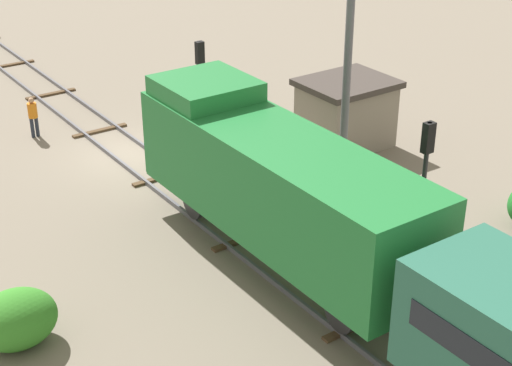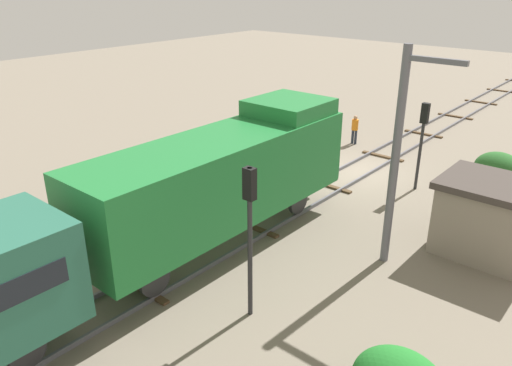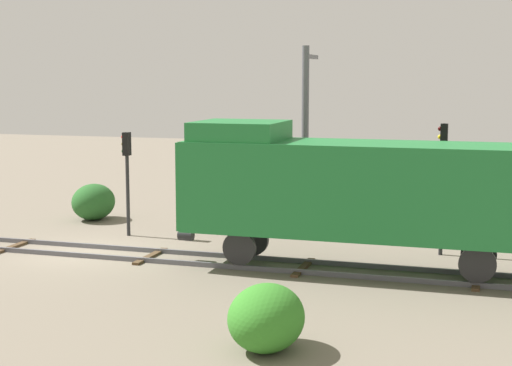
# 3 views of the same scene
# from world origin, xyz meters

# --- Properties ---
(ground_plane) EXTENTS (97.80, 97.80, 0.00)m
(ground_plane) POSITION_xyz_m (0.00, 0.00, 0.00)
(ground_plane) COLOR #756B5B
(railway_track) EXTENTS (2.40, 65.20, 0.16)m
(railway_track) POSITION_xyz_m (0.00, 0.00, 0.07)
(railway_track) COLOR #595960
(railway_track) RESTS_ON ground
(locomotive) EXTENTS (2.90, 11.60, 4.60)m
(locomotive) POSITION_xyz_m (0.00, 9.67, 2.77)
(locomotive) COLOR #1E7233
(locomotive) RESTS_ON railway_track
(traffic_signal_near) EXTENTS (0.32, 0.34, 4.06)m
(traffic_signal_near) POSITION_xyz_m (-3.20, 0.29, 2.83)
(traffic_signal_near) COLOR #262628
(traffic_signal_near) RESTS_ON ground
(traffic_signal_mid) EXTENTS (0.32, 0.34, 4.60)m
(traffic_signal_mid) POSITION_xyz_m (-3.40, 12.25, 3.18)
(traffic_signal_mid) COLOR #262628
(traffic_signal_mid) RESTS_ON ground
(worker_near_track) EXTENTS (0.38, 0.38, 1.70)m
(worker_near_track) POSITION_xyz_m (2.40, -3.74, 1.00)
(worker_near_track) COLOR #262B38
(worker_near_track) RESTS_ON ground
(catenary_mast) EXTENTS (1.94, 0.28, 7.36)m
(catenary_mast) POSITION_xyz_m (-5.07, 6.96, 3.92)
(catenary_mast) COLOR #595960
(catenary_mast) RESTS_ON ground
(relay_hut) EXTENTS (3.50, 2.90, 2.74)m
(relay_hut) POSITION_xyz_m (-7.50, 4.21, 1.39)
(relay_hut) COLOR gray
(relay_hut) RESTS_ON ground
(bush_mid) EXTENTS (2.17, 1.77, 1.58)m
(bush_mid) POSITION_xyz_m (-5.87, -2.69, 0.79)
(bush_mid) COLOR #265D26
(bush_mid) RESTS_ON ground
(bush_far) EXTENTS (2.12, 1.73, 1.54)m
(bush_far) POSITION_xyz_m (7.70, 9.17, 0.77)
(bush_far) COLOR #338026
(bush_far) RESTS_ON ground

